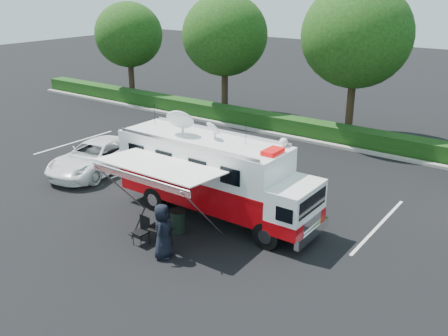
{
  "coord_description": "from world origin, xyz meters",
  "views": [
    {
      "loc": [
        10.71,
        -14.28,
        8.75
      ],
      "look_at": [
        0.0,
        0.5,
        1.9
      ],
      "focal_mm": 40.0,
      "sensor_mm": 36.0,
      "label": 1
    }
  ],
  "objects_px": {
    "folding_table": "(160,230)",
    "trash_bin": "(178,221)",
    "white_suv": "(97,171)",
    "command_truck": "(215,176)"
  },
  "relations": [
    {
      "from": "white_suv",
      "to": "folding_table",
      "type": "distance_m",
      "value": 8.45
    },
    {
      "from": "command_truck",
      "to": "white_suv",
      "type": "relative_size",
      "value": 1.55
    },
    {
      "from": "command_truck",
      "to": "folding_table",
      "type": "bearing_deg",
      "value": -91.82
    },
    {
      "from": "white_suv",
      "to": "trash_bin",
      "type": "bearing_deg",
      "value": -28.64
    },
    {
      "from": "trash_bin",
      "to": "folding_table",
      "type": "bearing_deg",
      "value": -79.92
    },
    {
      "from": "folding_table",
      "to": "trash_bin",
      "type": "distance_m",
      "value": 1.19
    },
    {
      "from": "command_truck",
      "to": "trash_bin",
      "type": "xyz_separation_m",
      "value": [
        -0.3,
        -1.88,
        -1.27
      ]
    },
    {
      "from": "white_suv",
      "to": "folding_table",
      "type": "relative_size",
      "value": 6.07
    },
    {
      "from": "folding_table",
      "to": "trash_bin",
      "type": "height_order",
      "value": "trash_bin"
    },
    {
      "from": "trash_bin",
      "to": "white_suv",
      "type": "bearing_deg",
      "value": 161.52
    }
  ]
}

